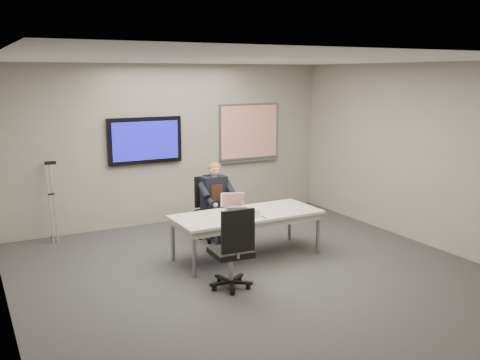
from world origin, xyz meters
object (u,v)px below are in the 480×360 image
seated_person (219,211)px  office_chair_near (232,264)px  conference_table (247,218)px  laptop (235,205)px  office_chair_far (212,220)px

seated_person → office_chair_near: bearing=-113.5°
conference_table → laptop: (-0.05, 0.26, 0.14)m
seated_person → laptop: (0.02, -0.53, 0.21)m
office_chair_far → laptop: office_chair_far is taller
seated_person → laptop: size_ratio=2.93×
office_chair_near → seated_person: bearing=-107.3°
seated_person → laptop: seated_person is taller
conference_table → office_chair_near: (-0.73, -0.95, -0.25)m
laptop → office_chair_far: bearing=113.3°
office_chair_far → office_chair_near: 2.09m
conference_table → office_chair_near: size_ratio=2.04×
office_chair_far → seated_person: size_ratio=0.80×
office_chair_near → seated_person: 1.87m
office_chair_far → seated_person: seated_person is taller
office_chair_near → seated_person: (0.65, 1.74, 0.18)m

